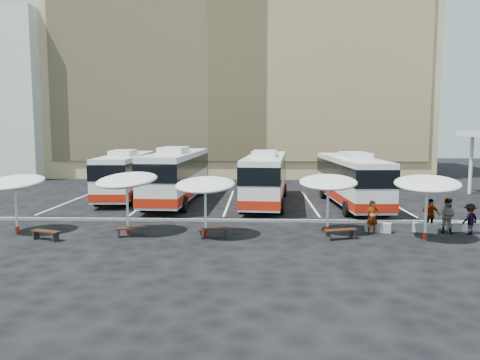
{
  "coord_description": "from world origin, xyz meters",
  "views": [
    {
      "loc": [
        2.11,
        -26.71,
        5.53
      ],
      "look_at": [
        1.0,
        3.0,
        2.2
      ],
      "focal_mm": 35.0,
      "sensor_mm": 36.0,
      "label": 1
    }
  ],
  "objects_px": {
    "wood_bench_2": "(214,231)",
    "passenger_1": "(448,215)",
    "passenger_2": "(430,215)",
    "conc_bench_2": "(459,227)",
    "bus_2": "(266,176)",
    "conc_bench_1": "(425,228)",
    "conc_bench_0": "(378,227)",
    "bus_1": "(177,174)",
    "wood_bench_1": "(131,230)",
    "passenger_3": "(469,219)",
    "sunshade_1": "(127,180)",
    "sunshade_0": "(15,183)",
    "passenger_0": "(373,217)",
    "wood_bench_0": "(46,233)",
    "sunshade_3": "(328,182)",
    "bus_0": "(127,173)",
    "bus_3": "(351,178)",
    "sunshade_4": "(427,184)",
    "wood_bench_3": "(341,232)",
    "sunshade_2": "(205,185)"
  },
  "relations": [
    {
      "from": "sunshade_0",
      "to": "conc_bench_1",
      "type": "height_order",
      "value": "sunshade_0"
    },
    {
      "from": "bus_0",
      "to": "wood_bench_0",
      "type": "distance_m",
      "value": 14.2
    },
    {
      "from": "wood_bench_1",
      "to": "wood_bench_2",
      "type": "height_order",
      "value": "wood_bench_2"
    },
    {
      "from": "passenger_2",
      "to": "bus_0",
      "type": "bearing_deg",
      "value": 149.81
    },
    {
      "from": "conc_bench_0",
      "to": "bus_1",
      "type": "bearing_deg",
      "value": 141.95
    },
    {
      "from": "sunshade_1",
      "to": "sunshade_0",
      "type": "bearing_deg",
      "value": 180.0
    },
    {
      "from": "passenger_1",
      "to": "bus_0",
      "type": "bearing_deg",
      "value": 13.07
    },
    {
      "from": "bus_0",
      "to": "sunshade_4",
      "type": "distance_m",
      "value": 22.95
    },
    {
      "from": "bus_1",
      "to": "wood_bench_2",
      "type": "distance_m",
      "value": 12.18
    },
    {
      "from": "wood_bench_3",
      "to": "conc_bench_1",
      "type": "relative_size",
      "value": 1.37
    },
    {
      "from": "bus_0",
      "to": "wood_bench_3",
      "type": "relative_size",
      "value": 7.12
    },
    {
      "from": "bus_3",
      "to": "conc_bench_1",
      "type": "distance_m",
      "value": 8.85
    },
    {
      "from": "passenger_2",
      "to": "wood_bench_1",
      "type": "bearing_deg",
      "value": -173.09
    },
    {
      "from": "wood_bench_2",
      "to": "passenger_1",
      "type": "height_order",
      "value": "passenger_1"
    },
    {
      "from": "sunshade_3",
      "to": "bus_0",
      "type": "bearing_deg",
      "value": 139.58
    },
    {
      "from": "sunshade_1",
      "to": "wood_bench_2",
      "type": "xyz_separation_m",
      "value": [
        4.57,
        -0.78,
        -2.44
      ]
    },
    {
      "from": "wood_bench_1",
      "to": "wood_bench_3",
      "type": "height_order",
      "value": "wood_bench_3"
    },
    {
      "from": "bus_1",
      "to": "bus_3",
      "type": "bearing_deg",
      "value": -3.91
    },
    {
      "from": "conc_bench_1",
      "to": "passenger_0",
      "type": "xyz_separation_m",
      "value": [
        -2.89,
        -0.43,
        0.64
      ]
    },
    {
      "from": "bus_3",
      "to": "bus_2",
      "type": "bearing_deg",
      "value": 169.76
    },
    {
      "from": "wood_bench_1",
      "to": "passenger_3",
      "type": "xyz_separation_m",
      "value": [
        17.44,
        1.19,
        0.45
      ]
    },
    {
      "from": "sunshade_0",
      "to": "passenger_0",
      "type": "height_order",
      "value": "sunshade_0"
    },
    {
      "from": "wood_bench_3",
      "to": "passenger_2",
      "type": "xyz_separation_m",
      "value": [
        5.14,
        2.18,
        0.49
      ]
    },
    {
      "from": "conc_bench_2",
      "to": "sunshade_1",
      "type": "bearing_deg",
      "value": -175.65
    },
    {
      "from": "wood_bench_1",
      "to": "conc_bench_1",
      "type": "bearing_deg",
      "value": 6.11
    },
    {
      "from": "sunshade_0",
      "to": "passenger_3",
      "type": "bearing_deg",
      "value": 1.2
    },
    {
      "from": "bus_1",
      "to": "conc_bench_2",
      "type": "relative_size",
      "value": 10.7
    },
    {
      "from": "bus_0",
      "to": "sunshade_3",
      "type": "height_order",
      "value": "bus_0"
    },
    {
      "from": "sunshade_3",
      "to": "wood_bench_1",
      "type": "height_order",
      "value": "sunshade_3"
    },
    {
      "from": "bus_2",
      "to": "passenger_2",
      "type": "height_order",
      "value": "bus_2"
    },
    {
      "from": "bus_1",
      "to": "sunshade_1",
      "type": "relative_size",
      "value": 3.13
    },
    {
      "from": "passenger_2",
      "to": "conc_bench_2",
      "type": "bearing_deg",
      "value": 0.34
    },
    {
      "from": "sunshade_4",
      "to": "conc_bench_1",
      "type": "distance_m",
      "value": 3.16
    },
    {
      "from": "bus_3",
      "to": "wood_bench_0",
      "type": "relative_size",
      "value": 7.65
    },
    {
      "from": "wood_bench_2",
      "to": "wood_bench_3",
      "type": "height_order",
      "value": "wood_bench_3"
    },
    {
      "from": "wood_bench_0",
      "to": "conc_bench_0",
      "type": "height_order",
      "value": "conc_bench_0"
    },
    {
      "from": "wood_bench_2",
      "to": "conc_bench_0",
      "type": "distance_m",
      "value": 8.82
    },
    {
      "from": "sunshade_0",
      "to": "wood_bench_2",
      "type": "relative_size",
      "value": 2.21
    },
    {
      "from": "sunshade_1",
      "to": "wood_bench_3",
      "type": "relative_size",
      "value": 2.46
    },
    {
      "from": "sunshade_2",
      "to": "sunshade_4",
      "type": "distance_m",
      "value": 10.93
    },
    {
      "from": "conc_bench_1",
      "to": "passenger_0",
      "type": "height_order",
      "value": "passenger_0"
    },
    {
      "from": "bus_2",
      "to": "sunshade_0",
      "type": "distance_m",
      "value": 16.67
    },
    {
      "from": "bus_0",
      "to": "conc_bench_0",
      "type": "bearing_deg",
      "value": -37.98
    },
    {
      "from": "bus_2",
      "to": "bus_3",
      "type": "bearing_deg",
      "value": -2.21
    },
    {
      "from": "passenger_1",
      "to": "sunshade_1",
      "type": "bearing_deg",
      "value": 45.83
    },
    {
      "from": "bus_0",
      "to": "conc_bench_2",
      "type": "bearing_deg",
      "value": -31.17
    },
    {
      "from": "wood_bench_2",
      "to": "passenger_2",
      "type": "relative_size",
      "value": 0.93
    },
    {
      "from": "wood_bench_3",
      "to": "passenger_1",
      "type": "bearing_deg",
      "value": 15.87
    },
    {
      "from": "sunshade_3",
      "to": "wood_bench_2",
      "type": "bearing_deg",
      "value": -166.83
    },
    {
      "from": "bus_2",
      "to": "conc_bench_1",
      "type": "xyz_separation_m",
      "value": [
        8.33,
        -9.1,
        -1.78
      ]
    }
  ]
}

